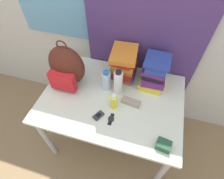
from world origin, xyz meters
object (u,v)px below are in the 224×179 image
water_bottle (106,81)px  wristwatch (111,119)px  camera_pouch (164,145)px  sunglasses_case (131,102)px  cell_phone (98,116)px  book_stack_left (124,64)px  book_stack_center (154,72)px  sports_bottle (118,83)px  backpack (66,67)px  sunscreen_bottle (114,102)px

water_bottle → wristwatch: water_bottle is taller
camera_pouch → sunglasses_case: bearing=134.3°
cell_phone → wristwatch: 0.10m
sunglasses_case → wristwatch: 0.22m
book_stack_left → book_stack_center: (0.26, 0.00, -0.03)m
sports_bottle → camera_pouch: bearing=-41.7°
cell_phone → wristwatch: size_ratio=0.96×
camera_pouch → wristwatch: 0.41m
camera_pouch → cell_phone: bearing=168.1°
camera_pouch → book_stack_center: bearing=105.0°
book_stack_left → cell_phone: (-0.08, -0.47, -0.14)m
cell_phone → backpack: bearing=143.5°
sunscreen_bottle → wristwatch: sunscreen_bottle is taller
book_stack_center → wristwatch: bearing=-117.3°
sunglasses_case → wristwatch: (-0.11, -0.19, -0.01)m
sunscreen_bottle → sunglasses_case: bearing=29.2°
book_stack_left → sports_bottle: bearing=-89.9°
camera_pouch → water_bottle: bearing=143.0°
wristwatch → sunscreen_bottle: bearing=95.6°
cell_phone → sunglasses_case: 0.28m
sunglasses_case → wristwatch: size_ratio=1.53×
sports_bottle → sunglasses_case: 0.19m
cell_phone → camera_pouch: camera_pouch is taller
book_stack_center → camera_pouch: book_stack_center is taller
cell_phone → sports_bottle: bearing=73.2°
water_bottle → cell_phone: size_ratio=2.03×
sunscreen_bottle → camera_pouch: (0.41, -0.22, -0.04)m
sports_bottle → sunglasses_case: sports_bottle is taller
book_stack_center → sunglasses_case: bearing=-114.7°
sunglasses_case → sports_bottle: bearing=149.0°
backpack → sports_bottle: backpack is taller
backpack → cell_phone: backpack is taller
sunscreen_bottle → cell_phone: (-0.09, -0.12, -0.06)m
book_stack_center → sunglasses_case: book_stack_center is taller
sunscreen_bottle → sunglasses_case: sunscreen_bottle is taller
backpack → sunglasses_case: (0.57, -0.08, -0.16)m
sunglasses_case → cell_phone: bearing=-138.5°
book_stack_left → water_bottle: book_stack_left is taller
camera_pouch → sports_bottle: bearing=138.3°
backpack → book_stack_center: bearing=16.4°
book_stack_left → cell_phone: book_stack_left is taller
book_stack_left → sports_bottle: book_stack_left is taller
book_stack_center → sunscreen_bottle: book_stack_center is taller
backpack → book_stack_center: size_ratio=1.49×
book_stack_left → backpack: bearing=-155.0°
sports_bottle → camera_pouch: size_ratio=2.43×
water_bottle → cell_phone: water_bottle is taller
water_bottle → wristwatch: bearing=-66.5°
sports_bottle → wristwatch: (0.02, -0.27, -0.12)m
sports_bottle → cell_phone: size_ratio=2.59×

